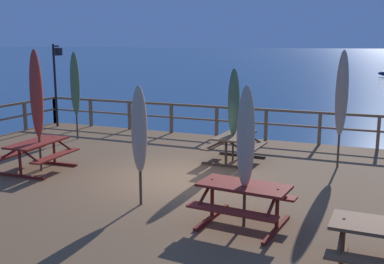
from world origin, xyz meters
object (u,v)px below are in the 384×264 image
at_px(picnic_table_back_left, 38,150).
at_px(patio_umbrella_tall_front, 75,84).
at_px(picnic_table_mid_left, 235,142).
at_px(lamp_post_hooked, 56,73).
at_px(patio_umbrella_short_back, 37,95).
at_px(patio_umbrella_short_front, 139,130).
at_px(patio_umbrella_tall_back_right, 234,103).
at_px(patio_umbrella_tall_mid_right, 342,94).
at_px(patio_umbrella_tall_mid_left, 246,138).
at_px(picnic_table_front_left, 244,196).

height_order(picnic_table_back_left, patio_umbrella_tall_front, patio_umbrella_tall_front).
distance_m(picnic_table_mid_left, lamp_post_hooked, 8.46).
xyz_separation_m(patio_umbrella_short_back, patio_umbrella_short_front, (3.62, -1.23, -0.42)).
xyz_separation_m(patio_umbrella_tall_back_right, patio_umbrella_tall_front, (-5.86, 0.81, 0.24)).
height_order(picnic_table_mid_left, patio_umbrella_tall_mid_right, patio_umbrella_tall_mid_right).
relative_size(patio_umbrella_short_front, lamp_post_hooked, 0.77).
xyz_separation_m(picnic_table_mid_left, patio_umbrella_tall_back_right, (-0.05, -0.00, 1.09)).
distance_m(picnic_table_mid_left, patio_umbrella_short_back, 5.38).
bearing_deg(patio_umbrella_tall_mid_right, lamp_post_hooked, 169.59).
xyz_separation_m(patio_umbrella_tall_back_right, patio_umbrella_short_front, (-0.65, -4.09, -0.08)).
bearing_deg(lamp_post_hooked, patio_umbrella_short_back, -55.36).
height_order(picnic_table_mid_left, patio_umbrella_tall_front, patio_umbrella_tall_front).
distance_m(patio_umbrella_tall_mid_left, patio_umbrella_tall_front, 9.10).
relative_size(patio_umbrella_tall_mid_left, lamp_post_hooked, 0.80).
distance_m(picnic_table_mid_left, patio_umbrella_tall_front, 6.11).
xyz_separation_m(picnic_table_front_left, lamp_post_hooked, (-9.51, 6.72, 1.56)).
bearing_deg(lamp_post_hooked, patio_umbrella_tall_mid_left, -35.36).
distance_m(picnic_table_front_left, patio_umbrella_short_front, 2.47).
xyz_separation_m(patio_umbrella_tall_mid_left, patio_umbrella_tall_back_right, (-1.62, 4.36, 0.01)).
height_order(picnic_table_back_left, picnic_table_mid_left, same).
bearing_deg(picnic_table_front_left, picnic_table_back_left, 166.47).
distance_m(patio_umbrella_short_back, lamp_post_hooked, 6.42).
height_order(patio_umbrella_tall_front, patio_umbrella_tall_mid_right, patio_umbrella_tall_mid_right).
bearing_deg(patio_umbrella_short_front, patio_umbrella_short_back, 161.31).
bearing_deg(patio_umbrella_tall_front, picnic_table_mid_left, -7.76).
xyz_separation_m(picnic_table_back_left, patio_umbrella_short_back, (0.08, 0.01, 1.43)).
distance_m(patio_umbrella_tall_front, patio_umbrella_short_front, 7.16).
bearing_deg(patio_umbrella_tall_back_right, lamp_post_hooked, 163.07).
distance_m(picnic_table_front_left, patio_umbrella_short_back, 6.21).
bearing_deg(patio_umbrella_short_back, picnic_table_back_left, -173.14).
xyz_separation_m(patio_umbrella_tall_front, lamp_post_hooked, (-2.06, 1.60, 0.23)).
relative_size(patio_umbrella_tall_mid_left, patio_umbrella_short_front, 1.04).
distance_m(picnic_table_front_left, patio_umbrella_tall_mid_left, 1.08).
distance_m(picnic_table_mid_left, patio_umbrella_tall_back_right, 1.09).
height_order(patio_umbrella_tall_mid_left, lamp_post_hooked, lamp_post_hooked).
distance_m(picnic_table_front_left, lamp_post_hooked, 11.75).
relative_size(picnic_table_front_left, patio_umbrella_tall_back_right, 0.67).
height_order(patio_umbrella_short_back, patio_umbrella_tall_mid_left, patio_umbrella_short_back).
bearing_deg(patio_umbrella_short_front, patio_umbrella_tall_front, 136.73).
distance_m(patio_umbrella_short_back, patio_umbrella_short_front, 3.85).
xyz_separation_m(picnic_table_front_left, patio_umbrella_short_front, (-2.24, 0.21, 1.01)).
distance_m(patio_umbrella_tall_mid_left, lamp_post_hooked, 11.71).
height_order(patio_umbrella_tall_mid_right, lamp_post_hooked, lamp_post_hooked).
relative_size(picnic_table_back_left, picnic_table_mid_left, 1.01).
bearing_deg(patio_umbrella_short_front, patio_umbrella_tall_mid_left, -6.71).
height_order(picnic_table_back_left, patio_umbrella_tall_back_right, patio_umbrella_tall_back_right).
distance_m(picnic_table_front_left, patio_umbrella_tall_back_right, 4.72).
relative_size(patio_umbrella_tall_mid_left, patio_umbrella_tall_front, 0.86).
bearing_deg(patio_umbrella_short_back, picnic_table_front_left, -13.78).
distance_m(patio_umbrella_tall_mid_left, patio_umbrella_short_front, 2.29).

